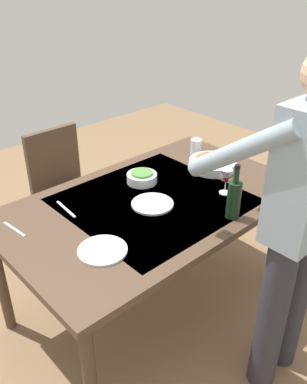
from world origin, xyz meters
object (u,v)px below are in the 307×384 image
Objects in this scene: water_cup_near_right at (276,168)px; dinner_plate_near at (152,204)px; wine_bottle at (234,198)px; dinner_plate_far at (103,250)px; serving_bowl_pasta at (212,163)px; chair_near at (63,185)px; water_cup_near_left at (196,147)px; wine_glass_left at (226,177)px; person_server at (298,217)px; dining_table at (154,210)px; side_bowl_salad at (142,177)px.

water_cup_near_right reaches higher than dinner_plate_near.
dinner_plate_far is (0.67, -0.22, -0.10)m from wine_bottle.
dinner_plate_near is (0.22, -0.37, -0.10)m from wine_bottle.
serving_bowl_pasta reaches higher than dinner_plate_near.
dinner_plate_far is (0.43, 1.07, 0.25)m from chair_near.
water_cup_near_right is at bearing 102.12° from water_cup_near_left.
wine_glass_left reaches higher than serving_bowl_pasta.
person_server is 0.78m from dinner_plate_near.
wine_bottle is 1.29× the size of dinner_plate_far.
dining_table is 0.81m from water_cup_near_right.
wine_bottle is 0.44m from dinner_plate_near.
chair_near is 0.76m from side_bowl_salad.
water_cup_near_right is (-0.75, 0.29, 0.12)m from dining_table.
person_server is 15.59× the size of water_cup_near_left.
wine_bottle is 0.99× the size of serving_bowl_pasta.
serving_bowl_pasta is at bearing -59.15° from water_cup_near_right.
dining_table is 15.45× the size of water_cup_near_left.
wine_glass_left reaches higher than water_cup_near_right.
dinner_plate_far is (1.03, 0.22, -0.03)m from serving_bowl_pasta.
dinner_plate_near is 0.47m from dinner_plate_far.
dinner_plate_far is at bearing -18.02° from wine_bottle.
wine_glass_left reaches higher than water_cup_near_left.
dinner_plate_near is (0.04, 0.04, 0.07)m from dining_table.
chair_near is at bearing -88.84° from dinner_plate_near.
side_bowl_salad reaches higher than dining_table.
water_cup_near_left is 0.47× the size of dinner_plate_far.
wine_bottle reaches higher than water_cup_near_right.
water_cup_near_left is 0.36× the size of serving_bowl_pasta.
person_server reaches higher than wine_bottle.
dining_table is 0.91m from chair_near.
side_bowl_salad is at bearing -19.37° from serving_bowl_pasta.
person_server reaches higher than serving_bowl_pasta.
wine_bottle is at bearing 47.75° from wine_glass_left.
chair_near is 3.96× the size of dinner_plate_far.
serving_bowl_pasta is 1.06m from dinner_plate_far.
dining_table is at bearing -65.30° from wine_bottle.
water_cup_near_left reaches higher than dinner_plate_far.
person_server is (-0.14, 0.77, 0.26)m from dining_table.
person_server reaches higher than dining_table.
water_cup_near_left reaches higher than serving_bowl_pasta.
wine_glass_left is at bearing 121.58° from side_bowl_salad.
dinner_plate_far is at bearing 12.28° from serving_bowl_pasta.
person_server is at bearing 100.53° from dining_table.
dinner_plate_near is at bearing 7.36° from serving_bowl_pasta.
serving_bowl_pasta is (-0.61, 0.85, 0.27)m from chair_near.
dinner_plate_near is at bearing -75.99° from person_server.
water_cup_near_right is at bearing -169.12° from wine_bottle.
person_server reaches higher than water_cup_near_left.
dinner_plate_near is (0.13, 0.24, -0.03)m from side_bowl_salad.
dinner_plate_near is at bearing -161.51° from dinner_plate_far.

